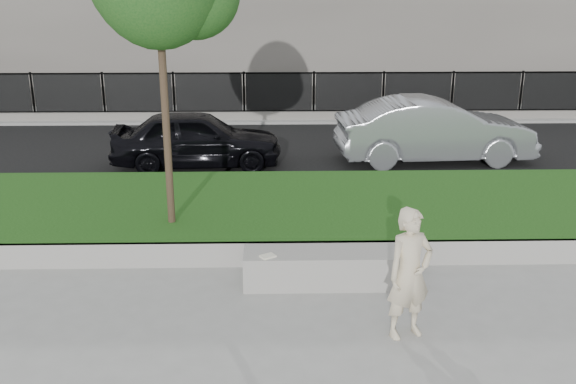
{
  "coord_description": "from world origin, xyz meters",
  "views": [
    {
      "loc": [
        0.32,
        -8.16,
        4.2
      ],
      "look_at": [
        0.54,
        1.2,
        1.17
      ],
      "focal_mm": 40.0,
      "sensor_mm": 36.0,
      "label": 1
    }
  ],
  "objects_px": {
    "book": "(268,256)",
    "car_dark": "(197,139)",
    "man": "(410,274)",
    "stone_bench": "(330,268)",
    "car_silver": "(434,130)"
  },
  "relations": [
    {
      "from": "man",
      "to": "car_silver",
      "type": "relative_size",
      "value": 0.36
    },
    {
      "from": "book",
      "to": "car_dark",
      "type": "distance_m",
      "value": 6.74
    },
    {
      "from": "man",
      "to": "book",
      "type": "xyz_separation_m",
      "value": [
        -1.74,
        1.29,
        -0.31
      ]
    },
    {
      "from": "man",
      "to": "car_dark",
      "type": "relative_size",
      "value": 0.42
    },
    {
      "from": "man",
      "to": "book",
      "type": "relative_size",
      "value": 8.04
    },
    {
      "from": "car_dark",
      "to": "book",
      "type": "bearing_deg",
      "value": -167.58
    },
    {
      "from": "man",
      "to": "car_dark",
      "type": "xyz_separation_m",
      "value": [
        -3.48,
        7.8,
        -0.12
      ]
    },
    {
      "from": "car_silver",
      "to": "stone_bench",
      "type": "bearing_deg",
      "value": 151.0
    },
    {
      "from": "stone_bench",
      "to": "car_dark",
      "type": "distance_m",
      "value": 6.88
    },
    {
      "from": "car_dark",
      "to": "stone_bench",
      "type": "bearing_deg",
      "value": -159.91
    },
    {
      "from": "book",
      "to": "car_silver",
      "type": "distance_m",
      "value": 7.93
    },
    {
      "from": "man",
      "to": "book",
      "type": "distance_m",
      "value": 2.19
    },
    {
      "from": "book",
      "to": "car_dark",
      "type": "height_order",
      "value": "car_dark"
    },
    {
      "from": "man",
      "to": "car_silver",
      "type": "distance_m",
      "value": 8.43
    },
    {
      "from": "book",
      "to": "car_dark",
      "type": "relative_size",
      "value": 0.05
    }
  ]
}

